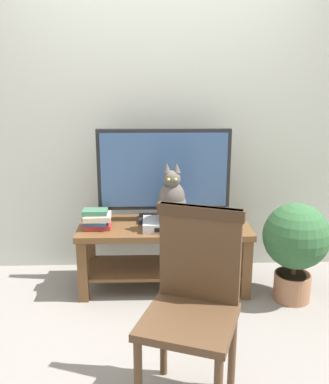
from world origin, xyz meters
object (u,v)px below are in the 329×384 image
at_px(cat, 172,200).
at_px(book_stack, 97,219).
at_px(potted_plant, 296,242).
at_px(wooden_chair, 194,295).
at_px(media_box, 171,224).
at_px(tv, 164,173).
at_px(tv_stand, 164,243).

height_order(cat, book_stack, cat).
xyz_separation_m(book_stack, potted_plant, (1.43, -0.17, -0.13)).
bearing_deg(wooden_chair, media_box, 93.07).
bearing_deg(tv, wooden_chair, -85.18).
height_order(tv_stand, book_stack, book_stack).
xyz_separation_m(wooden_chair, potted_plant, (0.82, 0.96, -0.12)).
bearing_deg(potted_plant, wooden_chair, -130.62).
distance_m(tv_stand, potted_plant, 0.96).
bearing_deg(tv_stand, wooden_chair, -84.74).
bearing_deg(book_stack, cat, -3.43).
xyz_separation_m(tv_stand, potted_plant, (0.93, -0.23, 0.09)).
relative_size(tv, potted_plant, 1.37).
bearing_deg(wooden_chair, tv_stand, 95.26).
relative_size(media_box, potted_plant, 0.57).
distance_m(book_stack, potted_plant, 1.45).
height_order(wooden_chair, potted_plant, wooden_chair).
xyz_separation_m(cat, potted_plant, (0.88, -0.14, -0.28)).
distance_m(media_box, wooden_chair, 1.12).
relative_size(tv, cat, 2.30).
xyz_separation_m(media_box, wooden_chair, (0.06, -1.11, 0.03)).
height_order(tv_stand, media_box, media_box).
height_order(tv_stand, potted_plant, potted_plant).
bearing_deg(tv_stand, potted_plant, -13.84).
xyz_separation_m(tv, media_box, (0.05, -0.19, -0.35)).
bearing_deg(tv_stand, media_box, -56.51).
bearing_deg(potted_plant, cat, 170.97).
relative_size(media_box, cat, 0.96).
xyz_separation_m(tv, wooden_chair, (0.11, -1.30, -0.31)).
bearing_deg(tv, book_stack, -161.51).
height_order(media_box, wooden_chair, wooden_chair).
xyz_separation_m(tv, cat, (0.05, -0.20, -0.15)).
height_order(tv, wooden_chair, tv).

